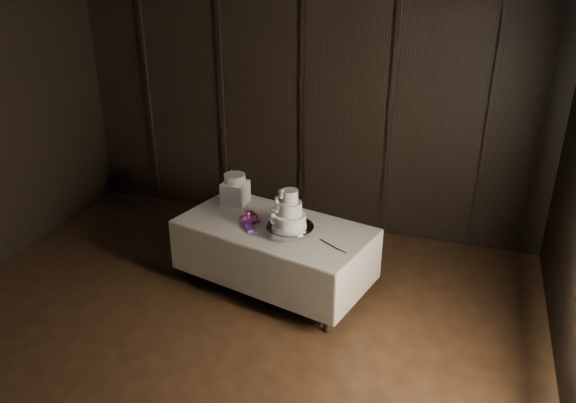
# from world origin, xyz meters

# --- Properties ---
(room) EXTENTS (6.08, 7.08, 3.08)m
(room) POSITION_xyz_m (0.00, 0.00, 1.50)
(room) COLOR black
(room) RESTS_ON ground
(display_table) EXTENTS (2.18, 1.48, 0.76)m
(display_table) POSITION_xyz_m (0.22, 1.82, 0.42)
(display_table) COLOR beige
(display_table) RESTS_ON ground
(cake_stand) EXTENTS (0.62, 0.62, 0.09)m
(cake_stand) POSITION_xyz_m (0.44, 1.69, 0.81)
(cake_stand) COLOR silver
(cake_stand) RESTS_ON display_table
(wedding_cake) EXTENTS (0.37, 0.32, 0.39)m
(wedding_cake) POSITION_xyz_m (0.41, 1.67, 1.00)
(wedding_cake) COLOR white
(wedding_cake) RESTS_ON cake_stand
(bouquet) EXTENTS (0.46, 0.45, 0.18)m
(bouquet) POSITION_xyz_m (-0.03, 1.77, 0.82)
(bouquet) COLOR #E14C66
(bouquet) RESTS_ON display_table
(box_pedestal) EXTENTS (0.27, 0.27, 0.25)m
(box_pedestal) POSITION_xyz_m (-0.38, 2.20, 0.89)
(box_pedestal) COLOR white
(box_pedestal) RESTS_ON display_table
(small_cake) EXTENTS (0.30, 0.30, 0.10)m
(small_cake) POSITION_xyz_m (-0.38, 2.20, 1.06)
(small_cake) COLOR white
(small_cake) RESTS_ON box_pedestal
(cake_knife) EXTENTS (0.32, 0.22, 0.01)m
(cake_knife) POSITION_xyz_m (0.87, 1.59, 0.77)
(cake_knife) COLOR silver
(cake_knife) RESTS_ON display_table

